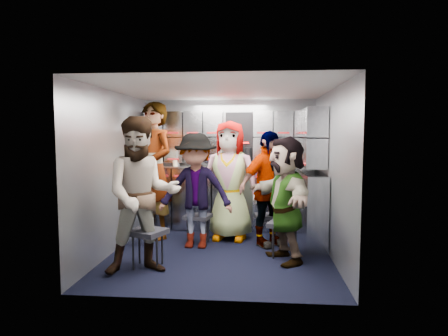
# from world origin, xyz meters

# --- Properties ---
(floor) EXTENTS (3.00, 3.00, 0.00)m
(floor) POSITION_xyz_m (0.00, 0.00, 0.00)
(floor) COLOR black
(floor) RESTS_ON ground
(wall_back) EXTENTS (2.80, 0.04, 2.10)m
(wall_back) POSITION_xyz_m (0.00, 1.50, 1.05)
(wall_back) COLOR #92979F
(wall_back) RESTS_ON ground
(wall_left) EXTENTS (0.04, 3.00, 2.10)m
(wall_left) POSITION_xyz_m (-1.40, 0.00, 1.05)
(wall_left) COLOR #92979F
(wall_left) RESTS_ON ground
(wall_right) EXTENTS (0.04, 3.00, 2.10)m
(wall_right) POSITION_xyz_m (1.40, 0.00, 1.05)
(wall_right) COLOR #92979F
(wall_right) RESTS_ON ground
(ceiling) EXTENTS (2.80, 3.00, 0.02)m
(ceiling) POSITION_xyz_m (0.00, 0.00, 2.10)
(ceiling) COLOR silver
(ceiling) RESTS_ON wall_back
(cart_bank_back) EXTENTS (2.68, 0.38, 0.99)m
(cart_bank_back) POSITION_xyz_m (0.00, 1.29, 0.49)
(cart_bank_back) COLOR gray
(cart_bank_back) RESTS_ON ground
(cart_bank_left) EXTENTS (0.38, 0.76, 0.99)m
(cart_bank_left) POSITION_xyz_m (-1.19, 0.56, 0.49)
(cart_bank_left) COLOR gray
(cart_bank_left) RESTS_ON ground
(counter) EXTENTS (2.68, 0.42, 0.03)m
(counter) POSITION_xyz_m (0.00, 1.29, 1.01)
(counter) COLOR #AFB1B6
(counter) RESTS_ON cart_bank_back
(locker_bank_back) EXTENTS (2.68, 0.28, 0.82)m
(locker_bank_back) POSITION_xyz_m (0.00, 1.35, 1.49)
(locker_bank_back) COLOR gray
(locker_bank_back) RESTS_ON wall_back
(locker_bank_right) EXTENTS (0.28, 1.00, 0.82)m
(locker_bank_right) POSITION_xyz_m (1.25, 0.70, 1.49)
(locker_bank_right) COLOR gray
(locker_bank_right) RESTS_ON wall_right
(right_cabinet) EXTENTS (0.28, 1.20, 1.00)m
(right_cabinet) POSITION_xyz_m (1.25, 0.60, 0.50)
(right_cabinet) COLOR gray
(right_cabinet) RESTS_ON ground
(coffee_niche) EXTENTS (0.46, 0.16, 0.84)m
(coffee_niche) POSITION_xyz_m (0.18, 1.41, 1.47)
(coffee_niche) COLOR black
(coffee_niche) RESTS_ON wall_back
(red_latch_strip) EXTENTS (2.60, 0.02, 0.03)m
(red_latch_strip) POSITION_xyz_m (0.00, 1.09, 0.88)
(red_latch_strip) COLOR red
(red_latch_strip) RESTS_ON cart_bank_back
(jump_seat_near_left) EXTENTS (0.48, 0.47, 0.44)m
(jump_seat_near_left) POSITION_xyz_m (-0.78, -0.64, 0.39)
(jump_seat_near_left) COLOR black
(jump_seat_near_left) RESTS_ON ground
(jump_seat_mid_left) EXTENTS (0.40, 0.39, 0.41)m
(jump_seat_mid_left) POSITION_xyz_m (-0.36, 0.40, 0.36)
(jump_seat_mid_left) COLOR black
(jump_seat_mid_left) RESTS_ON ground
(jump_seat_center) EXTENTS (0.45, 0.43, 0.47)m
(jump_seat_center) POSITION_xyz_m (0.07, 0.87, 0.41)
(jump_seat_center) COLOR black
(jump_seat_center) RESTS_ON ground
(jump_seat_mid_right) EXTENTS (0.38, 0.37, 0.40)m
(jump_seat_mid_right) POSITION_xyz_m (0.61, 0.57, 0.35)
(jump_seat_mid_right) COLOR black
(jump_seat_mid_right) RESTS_ON ground
(jump_seat_near_right) EXTENTS (0.46, 0.45, 0.44)m
(jump_seat_near_right) POSITION_xyz_m (0.82, -0.08, 0.39)
(jump_seat_near_right) COLOR black
(jump_seat_near_right) RESTS_ON ground
(attendant_standing) EXTENTS (0.87, 0.84, 2.01)m
(attendant_standing) POSITION_xyz_m (-1.05, 0.68, 1.01)
(attendant_standing) COLOR black
(attendant_standing) RESTS_ON ground
(attendant_arc_a) EXTENTS (1.02, 0.91, 1.74)m
(attendant_arc_a) POSITION_xyz_m (-0.78, -0.82, 0.87)
(attendant_arc_a) COLOR black
(attendant_arc_a) RESTS_ON ground
(attendant_arc_b) EXTENTS (1.04, 0.64, 1.56)m
(attendant_arc_b) POSITION_xyz_m (-0.36, 0.22, 0.78)
(attendant_arc_b) COLOR black
(attendant_arc_b) RESTS_ON ground
(attendant_arc_c) EXTENTS (0.91, 0.66, 1.73)m
(attendant_arc_c) POSITION_xyz_m (0.07, 0.69, 0.87)
(attendant_arc_c) COLOR black
(attendant_arc_c) RESTS_ON ground
(attendant_arc_d) EXTENTS (0.97, 0.88, 1.59)m
(attendant_arc_d) POSITION_xyz_m (0.61, 0.39, 0.79)
(attendant_arc_d) COLOR black
(attendant_arc_d) RESTS_ON ground
(attendant_arc_e) EXTENTS (0.93, 1.48, 1.52)m
(attendant_arc_e) POSITION_xyz_m (0.82, -0.26, 0.76)
(attendant_arc_e) COLOR black
(attendant_arc_e) RESTS_ON ground
(bottle_left) EXTENTS (0.07, 0.07, 0.24)m
(bottle_left) POSITION_xyz_m (-0.82, 1.24, 1.15)
(bottle_left) COLOR white
(bottle_left) RESTS_ON counter
(bottle_mid) EXTENTS (0.07, 0.07, 0.25)m
(bottle_mid) POSITION_xyz_m (-0.00, 1.24, 1.15)
(bottle_mid) COLOR white
(bottle_mid) RESTS_ON counter
(bottle_right) EXTENTS (0.06, 0.06, 0.25)m
(bottle_right) POSITION_xyz_m (1.09, 1.24, 1.15)
(bottle_right) COLOR white
(bottle_right) RESTS_ON counter
(cup_left) EXTENTS (0.08, 0.08, 0.10)m
(cup_left) POSITION_xyz_m (-0.85, 1.23, 1.08)
(cup_left) COLOR beige
(cup_left) RESTS_ON counter
(cup_right) EXTENTS (0.08, 0.08, 0.11)m
(cup_right) POSITION_xyz_m (1.13, 1.23, 1.09)
(cup_right) COLOR beige
(cup_right) RESTS_ON counter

